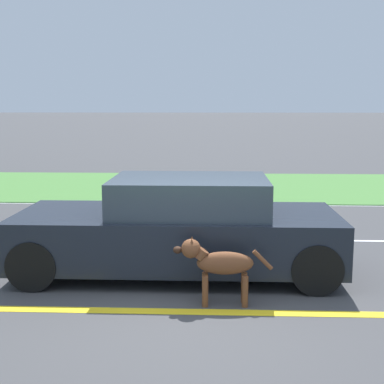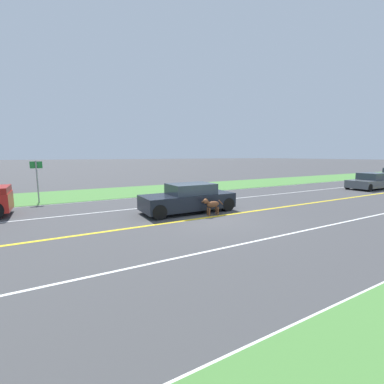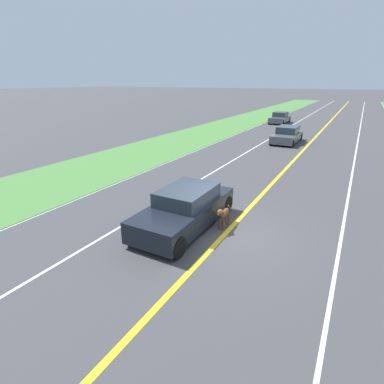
{
  "view_description": "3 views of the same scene",
  "coord_description": "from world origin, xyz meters",
  "px_view_note": "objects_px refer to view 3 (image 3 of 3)",
  "views": [
    {
      "loc": [
        -6.01,
        -0.31,
        2.41
      ],
      "look_at": [
        1.37,
        0.0,
        1.22
      ],
      "focal_mm": 50.0,
      "sensor_mm": 36.0,
      "label": 1
    },
    {
      "loc": [
        -9.53,
        6.16,
        2.78
      ],
      "look_at": [
        1.57,
        -0.06,
        0.97
      ],
      "focal_mm": 24.0,
      "sensor_mm": 36.0,
      "label": 2
    },
    {
      "loc": [
        -3.4,
        8.57,
        4.92
      ],
      "look_at": [
        1.52,
        -0.34,
        1.13
      ],
      "focal_mm": 28.0,
      "sensor_mm": 36.0,
      "label": 3
    }
  ],
  "objects_px": {
    "car_trailing_near": "(287,135)",
    "dog": "(224,214)",
    "car_trailing_mid": "(280,118)",
    "ego_car": "(185,209)"
  },
  "relations": [
    {
      "from": "car_trailing_near",
      "to": "car_trailing_mid",
      "type": "relative_size",
      "value": 1.05
    },
    {
      "from": "ego_car",
      "to": "car_trailing_mid",
      "type": "xyz_separation_m",
      "value": [
        3.81,
        -29.68,
        -0.05
      ]
    },
    {
      "from": "ego_car",
      "to": "dog",
      "type": "relative_size",
      "value": 3.77
    },
    {
      "from": "ego_car",
      "to": "car_trailing_near",
      "type": "relative_size",
      "value": 1.04
    },
    {
      "from": "ego_car",
      "to": "car_trailing_near",
      "type": "distance_m",
      "value": 17.58
    },
    {
      "from": "dog",
      "to": "car_trailing_mid",
      "type": "xyz_separation_m",
      "value": [
        5.06,
        -29.15,
        0.09
      ]
    },
    {
      "from": "car_trailing_near",
      "to": "car_trailing_mid",
      "type": "height_order",
      "value": "car_trailing_near"
    },
    {
      "from": "car_trailing_near",
      "to": "dog",
      "type": "bearing_deg",
      "value": 95.19
    },
    {
      "from": "dog",
      "to": "car_trailing_near",
      "type": "distance_m",
      "value": 17.12
    },
    {
      "from": "car_trailing_near",
      "to": "ego_car",
      "type": "bearing_deg",
      "value": 90.98
    }
  ]
}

